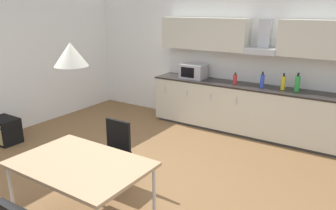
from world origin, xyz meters
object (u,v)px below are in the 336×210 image
(bottle_yellow, at_px, (283,83))
(guitar_amp, at_px, (4,130))
(bottle_red, at_px, (235,79))
(pendant_lamp, at_px, (71,54))
(dining_table, at_px, (80,167))
(bottle_blue, at_px, (262,81))
(chair_far_left, at_px, (114,147))
(microwave, at_px, (193,71))
(bottle_green, at_px, (297,83))

(bottle_yellow, height_order, guitar_amp, bottle_yellow)
(bottle_red, relative_size, bottle_yellow, 0.76)
(bottle_red, distance_m, pendant_lamp, 3.64)
(bottle_red, relative_size, dining_table, 0.16)
(pendant_lamp, bearing_deg, dining_table, -75.96)
(bottle_red, relative_size, guitar_amp, 0.42)
(bottle_blue, distance_m, pendant_lamp, 3.71)
(chair_far_left, bearing_deg, microwave, 97.11)
(bottle_red, distance_m, bottle_yellow, 0.85)
(microwave, relative_size, bottle_green, 1.53)
(bottle_green, relative_size, pendant_lamp, 0.98)
(pendant_lamp, bearing_deg, bottle_blue, 78.27)
(microwave, distance_m, bottle_blue, 1.39)
(bottle_red, height_order, dining_table, bottle_red)
(dining_table, bearing_deg, pendant_lamp, 104.04)
(bottle_red, xyz_separation_m, pendant_lamp, (-0.24, -3.53, 0.85))
(guitar_amp, bearing_deg, dining_table, -16.45)
(dining_table, bearing_deg, bottle_red, 86.15)
(pendant_lamp, bearing_deg, chair_far_left, 110.52)
(microwave, bearing_deg, bottle_red, -3.01)
(chair_far_left, bearing_deg, bottle_yellow, 63.04)
(bottle_red, height_order, chair_far_left, bottle_red)
(microwave, bearing_deg, guitar_amp, -129.09)
(bottle_yellow, distance_m, pendant_lamp, 3.84)
(microwave, xyz_separation_m, guitar_amp, (-2.22, -2.73, -0.83))
(pendant_lamp, bearing_deg, microwave, 100.40)
(bottle_red, bearing_deg, guitar_amp, -139.23)
(guitar_amp, bearing_deg, bottle_yellow, 34.72)
(bottle_yellow, bearing_deg, chair_far_left, -116.96)
(bottle_green, bearing_deg, dining_table, -109.84)
(chair_far_left, bearing_deg, dining_table, -69.48)
(bottle_green, bearing_deg, bottle_red, -175.52)
(microwave, xyz_separation_m, bottle_yellow, (1.74, 0.01, -0.02))
(bottle_blue, relative_size, pendant_lamp, 0.88)
(bottle_green, distance_m, guitar_amp, 5.08)
(bottle_blue, bearing_deg, pendant_lamp, -101.73)
(microwave, xyz_separation_m, pendant_lamp, (0.66, -3.58, 0.80))
(bottle_red, relative_size, pendant_lamp, 0.68)
(bottle_green, distance_m, bottle_yellow, 0.23)
(guitar_amp, bearing_deg, chair_far_left, -0.13)
(bottle_green, distance_m, chair_far_left, 3.26)
(chair_far_left, distance_m, guitar_amp, 2.58)
(bottle_red, bearing_deg, microwave, 176.99)
(chair_far_left, bearing_deg, bottle_red, 78.37)
(bottle_green, distance_m, dining_table, 3.86)
(bottle_yellow, bearing_deg, pendant_lamp, -106.77)
(guitar_amp, bearing_deg, bottle_red, 40.77)
(guitar_amp, height_order, pendant_lamp, pendant_lamp)
(chair_far_left, xyz_separation_m, pendant_lamp, (0.32, -0.84, 1.32))
(bottle_blue, height_order, chair_far_left, bottle_blue)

